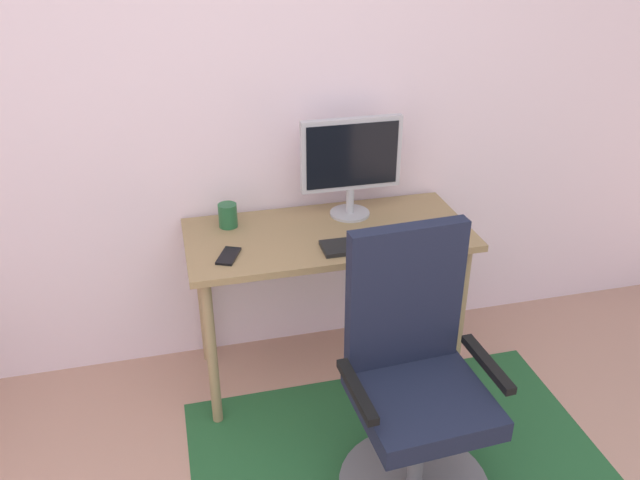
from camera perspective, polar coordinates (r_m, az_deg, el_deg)
The scene contains 9 objects.
wall_back at distance 2.88m, azimuth -8.15°, elevation 12.89°, with size 6.00×0.10×2.60m, color white.
area_rug at distance 2.77m, azimuth 7.35°, elevation -19.48°, with size 1.65×1.21×0.01m, color #23592E.
desk at distance 2.86m, azimuth 0.74°, elevation -0.93°, with size 1.23×0.57×0.75m.
monitor at distance 2.86m, azimuth 2.74°, elevation 7.07°, with size 0.45×0.18×0.45m.
keyboard at distance 2.71m, azimuth 4.63°, elevation -0.30°, with size 0.43×0.13×0.02m, color black.
computer_mouse at distance 2.80m, azimuth 11.41°, elevation 0.37°, with size 0.06×0.10×0.03m, color white.
coffee_cup at distance 2.87m, azimuth -8.06°, elevation 2.14°, with size 0.08×0.08×0.11m, color #225C34.
cell_phone at distance 2.64m, azimuth -8.00°, elevation -1.39°, with size 0.07×0.14×0.01m, color black.
office_chair at distance 2.47m, azimuth 8.22°, elevation -13.91°, with size 0.57×0.57×1.05m.
Camera 1 is at (-0.28, -0.57, 2.03)m, focal length 36.61 mm.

